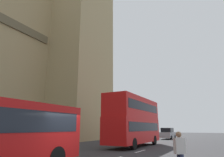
% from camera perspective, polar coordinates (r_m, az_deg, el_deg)
% --- Properties ---
extents(double_decker_bus, '(9.54, 2.54, 4.90)m').
position_cam_1_polar(double_decker_bus, '(21.18, 6.48, -11.74)').
color(double_decker_bus, red).
rests_on(double_decker_bus, ground_plane).
extents(sedan_lead, '(4.40, 1.86, 1.85)m').
position_cam_1_polar(sedan_lead, '(36.20, 15.94, -15.14)').
color(sedan_lead, gray).
rests_on(sedan_lead, ground_plane).
extents(pedestrian_by_kerb, '(0.44, 0.46, 1.69)m').
position_cam_1_polar(pedestrian_by_kerb, '(8.45, 19.19, -19.66)').
color(pedestrian_by_kerb, '#262D4C').
rests_on(pedestrian_by_kerb, ground_plane).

